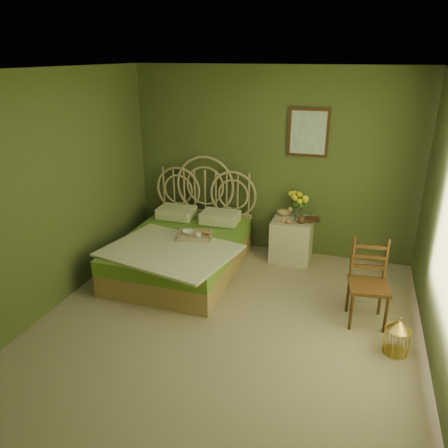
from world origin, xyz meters
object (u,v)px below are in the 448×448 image
(nightstand, at_px, (292,235))
(chair, at_px, (370,277))
(bed, at_px, (182,249))
(birdcage, at_px, (397,337))

(nightstand, xyz_separation_m, chair, (1.02, -1.25, 0.15))
(bed, relative_size, chair, 2.36)
(bed, bearing_deg, chair, -11.73)
(chair, bearing_deg, bed, 160.26)
(bed, distance_m, nightstand, 1.55)
(nightstand, height_order, birdcage, nightstand)
(chair, bearing_deg, nightstand, 121.08)
(birdcage, bearing_deg, chair, 118.70)
(nightstand, distance_m, chair, 1.62)
(chair, relative_size, birdcage, 2.54)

